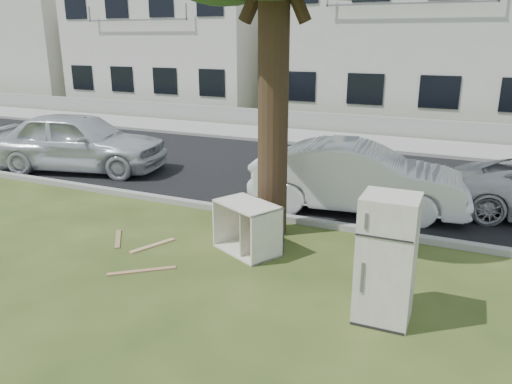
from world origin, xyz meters
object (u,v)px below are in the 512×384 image
at_px(fridge, 386,259).
at_px(car_center, 358,177).
at_px(cabinet, 248,227).
at_px(car_left, 79,141).

bearing_deg(fridge, car_center, 106.87).
relative_size(cabinet, car_left, 0.23).
bearing_deg(car_left, car_center, -104.89).
bearing_deg(cabinet, fridge, 1.36).
bearing_deg(fridge, cabinet, 153.20).
height_order(fridge, car_center, fridge).
distance_m(fridge, car_left, 10.03).
bearing_deg(car_left, fridge, -128.74).
xyz_separation_m(fridge, car_center, (-1.34, 4.09, -0.11)).
height_order(cabinet, car_center, car_center).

